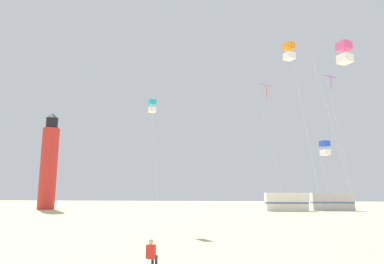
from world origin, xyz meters
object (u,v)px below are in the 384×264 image
at_px(kite_box_orange, 289,52).
at_px(kite_diamond_violet, 332,84).
at_px(kite_box_cyan, 152,106).
at_px(kite_box_rainbow, 344,53).
at_px(kite_box_blue, 325,148).
at_px(kite_flyer_standing, 152,253).
at_px(kite_diamond_scarlet, 267,92).
at_px(rv_van_silver, 332,202).
at_px(lighthouse_distant, 49,163).
at_px(rv_van_white, 286,202).

height_order(kite_box_orange, kite_diamond_violet, kite_diamond_violet).
relative_size(kite_box_cyan, kite_box_orange, 0.88).
xyz_separation_m(kite_box_rainbow, kite_box_blue, (1.34, 9.80, -3.78)).
height_order(kite_flyer_standing, kite_diamond_scarlet, kite_diamond_scarlet).
distance_m(kite_box_cyan, kite_box_orange, 13.32).
bearing_deg(kite_box_orange, rv_van_silver, 71.43).
xyz_separation_m(kite_flyer_standing, kite_diamond_scarlet, (6.63, 17.28, 11.60)).
bearing_deg(lighthouse_distant, kite_box_orange, -42.79).
distance_m(kite_flyer_standing, kite_diamond_scarlet, 21.85).
height_order(kite_box_cyan, kite_diamond_scarlet, kite_diamond_scarlet).
bearing_deg(kite_box_rainbow, rv_van_silver, 76.01).
bearing_deg(rv_van_silver, rv_van_white, -162.48).
bearing_deg(kite_flyer_standing, lighthouse_distant, -43.67).
distance_m(lighthouse_distant, rv_van_white, 40.44).
xyz_separation_m(kite_box_orange, lighthouse_distant, (-35.54, 32.91, -4.42)).
relative_size(kite_flyer_standing, lighthouse_distant, 0.07).
relative_size(kite_flyer_standing, kite_box_rainbow, 0.11).
relative_size(kite_box_rainbow, kite_diamond_violet, 0.77).
xyz_separation_m(kite_diamond_scarlet, rv_van_silver, (12.54, 26.57, -10.83)).
distance_m(kite_flyer_standing, kite_box_cyan, 18.81).
relative_size(kite_box_cyan, kite_box_blue, 1.62).
bearing_deg(kite_box_orange, kite_diamond_violet, 60.30).
height_order(kite_flyer_standing, kite_box_rainbow, kite_box_rainbow).
height_order(kite_box_rainbow, lighthouse_distant, lighthouse_distant).
bearing_deg(rv_van_white, kite_box_rainbow, -96.82).
height_order(kite_flyer_standing, rv_van_silver, rv_van_silver).
bearing_deg(kite_box_orange, kite_box_blue, 58.14).
distance_m(kite_box_blue, lighthouse_distant, 47.67).
xyz_separation_m(lighthouse_distant, rv_van_white, (39.92, 0.25, -6.45)).
relative_size(kite_box_rainbow, rv_van_white, 1.64).
distance_m(kite_flyer_standing, lighthouse_distant, 50.46).
distance_m(kite_flyer_standing, kite_box_blue, 18.11).
bearing_deg(kite_box_blue, kite_flyer_standing, -127.81).
xyz_separation_m(kite_flyer_standing, rv_van_white, (11.58, 41.37, 0.78)).
distance_m(kite_diamond_scarlet, kite_box_orange, 9.09).
relative_size(kite_box_blue, rv_van_white, 1.06).
height_order(kite_box_cyan, rv_van_white, kite_box_cyan).
bearing_deg(lighthouse_distant, rv_van_silver, 3.29).
bearing_deg(kite_box_rainbow, kite_box_cyan, 138.32).
bearing_deg(kite_box_cyan, rv_van_white, 59.20).
xyz_separation_m(kite_flyer_standing, kite_box_blue, (10.53, 13.57, 5.75)).
bearing_deg(kite_box_blue, rv_van_silver, 74.07).
relative_size(kite_box_rainbow, lighthouse_distant, 0.64).
height_order(kite_diamond_violet, rv_van_silver, kite_diamond_violet).
bearing_deg(rv_van_silver, kite_box_cyan, -129.65).
xyz_separation_m(kite_diamond_violet, rv_van_silver, (6.47, 26.00, -11.58)).
relative_size(rv_van_white, rv_van_silver, 1.01).
xyz_separation_m(kite_box_cyan, lighthouse_distant, (-24.45, 25.71, -2.84)).
bearing_deg(kite_diamond_scarlet, kite_flyer_standing, -110.98).
xyz_separation_m(kite_box_blue, kite_box_orange, (-3.33, -5.35, 5.89)).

